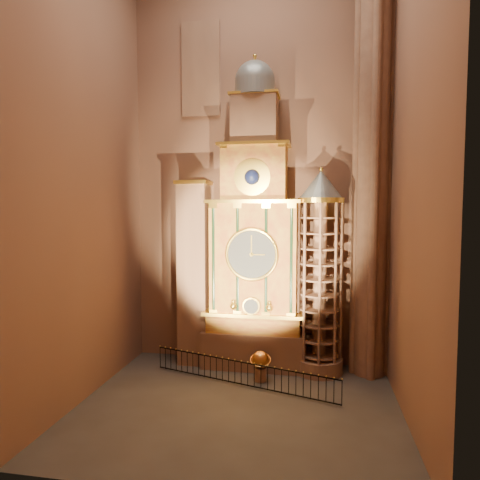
% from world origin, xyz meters
% --- Properties ---
extents(floor, '(14.00, 14.00, 0.00)m').
position_xyz_m(floor, '(0.00, 0.00, 0.00)').
color(floor, '#383330').
rests_on(floor, ground).
extents(wall_back, '(22.00, 0.00, 22.00)m').
position_xyz_m(wall_back, '(0.00, 6.00, 11.00)').
color(wall_back, '#8E634C').
rests_on(wall_back, floor).
extents(wall_left, '(0.00, 22.00, 22.00)m').
position_xyz_m(wall_left, '(-7.00, 0.00, 11.00)').
color(wall_left, '#8E634C').
rests_on(wall_left, floor).
extents(wall_right, '(0.00, 22.00, 22.00)m').
position_xyz_m(wall_right, '(7.00, 0.00, 11.00)').
color(wall_right, '#8E634C').
rests_on(wall_right, floor).
extents(astronomical_clock, '(5.60, 2.41, 16.70)m').
position_xyz_m(astronomical_clock, '(0.00, 4.96, 6.68)').
color(astronomical_clock, '#8C634C').
rests_on(astronomical_clock, floor).
extents(portrait_tower, '(1.80, 1.60, 10.20)m').
position_xyz_m(portrait_tower, '(-3.40, 4.98, 5.15)').
color(portrait_tower, '#8C634C').
rests_on(portrait_tower, floor).
extents(stair_turret, '(2.50, 2.50, 10.80)m').
position_xyz_m(stair_turret, '(3.50, 4.70, 5.27)').
color(stair_turret, '#8C634C').
rests_on(stair_turret, floor).
extents(gothic_pier, '(2.04, 2.04, 22.00)m').
position_xyz_m(gothic_pier, '(6.10, 5.00, 11.00)').
color(gothic_pier, '#8C634C').
rests_on(gothic_pier, floor).
extents(stained_glass_window, '(2.20, 0.14, 5.20)m').
position_xyz_m(stained_glass_window, '(-3.20, 5.92, 16.50)').
color(stained_glass_window, navy).
rests_on(stained_glass_window, wall_back).
extents(celestial_globe, '(1.11, 1.05, 1.53)m').
position_xyz_m(celestial_globe, '(0.61, 2.96, 0.92)').
color(celestial_globe, '#8C634C').
rests_on(celestial_globe, floor).
extents(iron_railing, '(9.45, 2.97, 1.16)m').
position_xyz_m(iron_railing, '(-0.23, 2.20, 0.63)').
color(iron_railing, black).
rests_on(iron_railing, floor).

